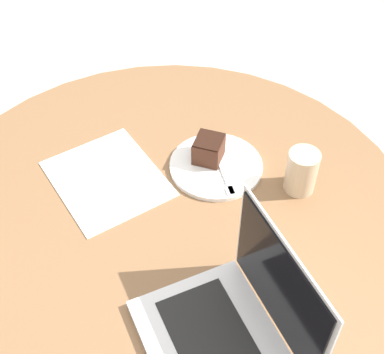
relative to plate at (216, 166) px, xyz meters
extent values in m
plane|color=#B7AD9E|center=(0.02, 0.19, -0.72)|extent=(12.00, 12.00, 0.00)
cylinder|color=brown|center=(0.02, 0.19, -0.71)|extent=(0.51, 0.51, 0.02)
cylinder|color=brown|center=(0.02, 0.19, -0.37)|extent=(0.12, 0.12, 0.66)
cylinder|color=brown|center=(0.02, 0.19, -0.02)|extent=(1.18, 1.18, 0.03)
cube|color=white|center=(0.20, 0.19, 0.00)|extent=(0.36, 0.33, 0.00)
cylinder|color=white|center=(0.00, 0.00, 0.00)|extent=(0.23, 0.23, 0.01)
cube|color=#472619|center=(0.03, -0.01, 0.04)|extent=(0.09, 0.09, 0.06)
cube|color=black|center=(0.03, -0.01, 0.07)|extent=(0.08, 0.08, 0.00)
cube|color=silver|center=(-0.03, 0.01, 0.01)|extent=(0.14, 0.12, 0.00)
cube|color=silver|center=(-0.08, 0.06, 0.01)|extent=(0.04, 0.04, 0.00)
cylinder|color=#C6AD89|center=(-0.20, -0.06, 0.05)|extent=(0.07, 0.07, 0.11)
cube|color=silver|center=(-0.26, 0.41, 0.00)|extent=(0.38, 0.36, 0.02)
cube|color=black|center=(-0.26, 0.41, 0.01)|extent=(0.28, 0.25, 0.00)
cube|color=silver|center=(-0.32, 0.30, 0.13)|extent=(0.26, 0.16, 0.23)
cube|color=black|center=(-0.32, 0.30, 0.13)|extent=(0.24, 0.15, 0.22)
camera|label=1|loc=(-0.49, 0.81, 0.95)|focal=50.00mm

